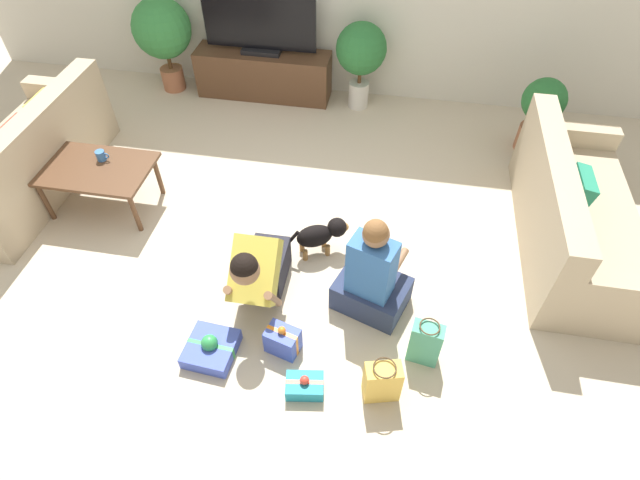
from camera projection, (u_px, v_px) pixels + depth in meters
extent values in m
plane|color=beige|center=(275.00, 244.00, 4.31)|extent=(16.00, 16.00, 0.00)
cube|color=tan|center=(26.00, 167.00, 4.70)|extent=(0.83, 1.97, 0.40)
cube|color=tan|center=(39.00, 134.00, 4.37)|extent=(0.20, 1.97, 0.42)
cube|color=tan|center=(72.00, 108.00, 5.25)|extent=(0.83, 0.16, 0.58)
cube|color=#EACC4C|center=(48.00, 111.00, 4.72)|extent=(0.18, 0.34, 0.32)
cube|color=red|center=(21.00, 137.00, 4.43)|extent=(0.18, 0.34, 0.32)
cube|color=tan|center=(575.00, 225.00, 4.18)|extent=(0.83, 1.97, 0.40)
cube|color=tan|center=(553.00, 183.00, 3.91)|extent=(0.20, 1.97, 0.42)
cube|color=tan|center=(602.00, 305.00, 3.50)|extent=(0.83, 0.16, 0.58)
cube|color=tan|center=(562.00, 152.00, 4.72)|extent=(0.83, 0.16, 0.58)
cube|color=#288E6B|center=(577.00, 191.00, 3.93)|extent=(0.18, 0.34, 0.32)
cube|color=brown|center=(95.00, 169.00, 4.33)|extent=(0.96, 0.62, 0.03)
cylinder|color=brown|center=(45.00, 201.00, 4.37)|extent=(0.04, 0.04, 0.41)
cylinder|color=brown|center=(135.00, 213.00, 4.27)|extent=(0.04, 0.04, 0.41)
cylinder|color=brown|center=(75.00, 166.00, 4.71)|extent=(0.04, 0.04, 0.41)
cylinder|color=brown|center=(158.00, 176.00, 4.61)|extent=(0.04, 0.04, 0.41)
cube|color=brown|center=(264.00, 74.00, 5.79)|extent=(1.54, 0.40, 0.52)
cube|color=black|center=(262.00, 51.00, 5.58)|extent=(0.44, 0.20, 0.05)
cube|color=black|center=(259.00, 21.00, 5.35)|extent=(1.25, 0.03, 0.60)
cylinder|color=#A36042|center=(173.00, 78.00, 5.99)|extent=(0.26, 0.26, 0.26)
cylinder|color=brown|center=(169.00, 60.00, 5.82)|extent=(0.05, 0.05, 0.20)
sphere|color=#337F3D|center=(162.00, 28.00, 5.55)|extent=(0.65, 0.65, 0.65)
cylinder|color=#A36042|center=(530.00, 138.00, 5.15)|extent=(0.29, 0.29, 0.26)
cylinder|color=brown|center=(536.00, 122.00, 5.01)|extent=(0.05, 0.05, 0.13)
sphere|color=#286B33|center=(544.00, 100.00, 4.83)|extent=(0.42, 0.42, 0.42)
cylinder|color=beige|center=(358.00, 94.00, 5.70)|extent=(0.23, 0.23, 0.29)
cylinder|color=brown|center=(360.00, 76.00, 5.54)|extent=(0.04, 0.04, 0.16)
sphere|color=#286B33|center=(361.00, 49.00, 5.31)|extent=(0.55, 0.55, 0.55)
cube|color=#23232D|center=(268.00, 267.00, 3.94)|extent=(0.29, 0.44, 0.28)
cube|color=gold|center=(255.00, 270.00, 3.54)|extent=(0.33, 0.50, 0.46)
sphere|color=#8E6647|center=(245.00, 270.00, 3.26)|extent=(0.20, 0.20, 0.20)
sphere|color=black|center=(244.00, 267.00, 3.23)|extent=(0.19, 0.19, 0.19)
cylinder|color=#8E6647|center=(235.00, 294.00, 3.62)|extent=(0.06, 0.27, 0.40)
cylinder|color=#8E6647|center=(273.00, 299.00, 3.59)|extent=(0.06, 0.27, 0.40)
cube|color=#283351|center=(371.00, 293.00, 3.79)|extent=(0.62, 0.55, 0.24)
cube|color=#3366AD|center=(372.00, 268.00, 3.49)|extent=(0.37, 0.29, 0.49)
sphere|color=#8E6647|center=(376.00, 234.00, 3.26)|extent=(0.18, 0.18, 0.18)
sphere|color=brown|center=(376.00, 232.00, 3.23)|extent=(0.17, 0.17, 0.17)
cylinder|color=#8E6647|center=(399.00, 262.00, 3.62)|extent=(0.14, 0.26, 0.06)
cylinder|color=#8E6647|center=(367.00, 249.00, 3.71)|extent=(0.14, 0.26, 0.06)
ellipsoid|color=black|center=(315.00, 236.00, 4.09)|extent=(0.35, 0.29, 0.19)
sphere|color=black|center=(337.00, 227.00, 4.09)|extent=(0.16, 0.16, 0.16)
sphere|color=olive|center=(344.00, 227.00, 4.12)|extent=(0.07, 0.07, 0.07)
cylinder|color=black|center=(293.00, 237.00, 4.03)|extent=(0.11, 0.07, 0.12)
cylinder|color=olive|center=(328.00, 250.00, 4.18)|extent=(0.04, 0.04, 0.10)
cylinder|color=olive|center=(324.00, 241.00, 4.25)|extent=(0.04, 0.04, 0.10)
cylinder|color=olive|center=(305.00, 255.00, 4.15)|extent=(0.04, 0.04, 0.10)
cylinder|color=olive|center=(302.00, 246.00, 4.21)|extent=(0.04, 0.04, 0.10)
cube|color=#3D51BC|center=(211.00, 349.00, 3.54)|extent=(0.36, 0.37, 0.11)
cube|color=#2D934C|center=(211.00, 349.00, 3.54)|extent=(0.34, 0.05, 0.11)
sphere|color=#2D934C|center=(209.00, 343.00, 3.48)|extent=(0.12, 0.12, 0.12)
cube|color=teal|center=(305.00, 386.00, 3.34)|extent=(0.28, 0.21, 0.11)
cube|color=red|center=(305.00, 386.00, 3.34)|extent=(0.26, 0.07, 0.11)
sphere|color=red|center=(305.00, 380.00, 3.28)|extent=(0.06, 0.06, 0.06)
cube|color=#3D51BC|center=(283.00, 341.00, 3.52)|extent=(0.26, 0.22, 0.21)
cube|color=orange|center=(283.00, 341.00, 3.52)|extent=(0.23, 0.09, 0.21)
sphere|color=orange|center=(282.00, 330.00, 3.43)|extent=(0.06, 0.06, 0.06)
cube|color=#E5B74C|center=(382.00, 382.00, 3.24)|extent=(0.26, 0.19, 0.33)
torus|color=#4C3823|center=(385.00, 368.00, 3.11)|extent=(0.19, 0.19, 0.01)
cube|color=#4CA384|center=(425.00, 343.00, 3.41)|extent=(0.23, 0.15, 0.37)
torus|color=#4C3823|center=(430.00, 327.00, 3.26)|extent=(0.16, 0.16, 0.01)
cylinder|color=#386BAD|center=(101.00, 156.00, 4.36)|extent=(0.08, 0.08, 0.09)
torus|color=#386BAD|center=(106.00, 156.00, 4.35)|extent=(0.06, 0.01, 0.06)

